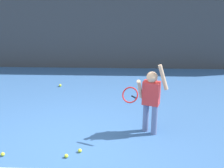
{
  "coord_description": "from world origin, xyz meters",
  "views": [
    {
      "loc": [
        0.9,
        -4.83,
        3.11
      ],
      "look_at": [
        0.72,
        0.9,
        0.85
      ],
      "focal_mm": 52.61,
      "sensor_mm": 36.0,
      "label": 1
    }
  ],
  "objects_px": {
    "tennis_ball_2": "(60,85)",
    "tennis_ball_7": "(3,154)",
    "tennis_ball_3": "(80,151)",
    "tennis_ball_6": "(66,156)",
    "tennis_player": "(150,97)"
  },
  "relations": [
    {
      "from": "tennis_player",
      "to": "tennis_ball_2",
      "type": "xyz_separation_m",
      "value": [
        -2.08,
        2.25,
        -0.69
      ]
    },
    {
      "from": "tennis_ball_6",
      "to": "tennis_ball_7",
      "type": "xyz_separation_m",
      "value": [
        -1.06,
        0.02,
        0.0
      ]
    },
    {
      "from": "tennis_player",
      "to": "tennis_ball_2",
      "type": "distance_m",
      "value": 3.14
    },
    {
      "from": "tennis_ball_2",
      "to": "tennis_ball_6",
      "type": "distance_m",
      "value": 3.19
    },
    {
      "from": "tennis_ball_6",
      "to": "tennis_ball_7",
      "type": "height_order",
      "value": "same"
    },
    {
      "from": "tennis_ball_2",
      "to": "tennis_ball_7",
      "type": "xyz_separation_m",
      "value": [
        -0.4,
        -3.11,
        0.0
      ]
    },
    {
      "from": "tennis_player",
      "to": "tennis_ball_7",
      "type": "xyz_separation_m",
      "value": [
        -2.48,
        -0.85,
        -0.69
      ]
    },
    {
      "from": "tennis_player",
      "to": "tennis_ball_6",
      "type": "relative_size",
      "value": 20.46
    },
    {
      "from": "tennis_ball_2",
      "to": "tennis_ball_3",
      "type": "distance_m",
      "value": 3.08
    },
    {
      "from": "tennis_player",
      "to": "tennis_ball_3",
      "type": "height_order",
      "value": "tennis_player"
    },
    {
      "from": "tennis_ball_3",
      "to": "tennis_player",
      "type": "bearing_deg",
      "value": 30.29
    },
    {
      "from": "tennis_player",
      "to": "tennis_ball_3",
      "type": "distance_m",
      "value": 1.56
    },
    {
      "from": "tennis_ball_6",
      "to": "tennis_ball_2",
      "type": "bearing_deg",
      "value": 101.99
    },
    {
      "from": "tennis_ball_6",
      "to": "tennis_ball_3",
      "type": "bearing_deg",
      "value": 38.18
    },
    {
      "from": "tennis_ball_3",
      "to": "tennis_ball_6",
      "type": "height_order",
      "value": "same"
    }
  ]
}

